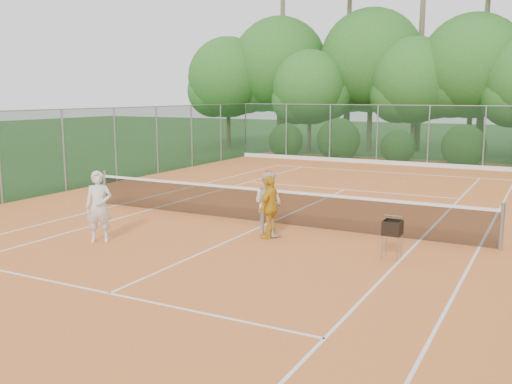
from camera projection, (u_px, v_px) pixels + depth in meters
ground at (269, 224)px, 15.80m from camera, size 120.00×120.00×0.00m
clay_court at (269, 224)px, 15.80m from camera, size 18.00×36.00×0.02m
tennis_net at (269, 205)px, 15.71m from camera, size 11.97×0.10×1.10m
player_white at (99, 207)px, 13.69m from camera, size 0.75×0.70×1.73m
player_center_grp at (268, 203)px, 14.31m from camera, size 0.91×0.78×1.67m
player_yellow at (270, 207)px, 14.05m from camera, size 0.44×0.94×1.57m
ball_hopper at (393, 229)px, 12.23m from camera, size 0.38×0.38×0.86m
stray_ball_a at (315, 169)px, 27.18m from camera, size 0.07×0.07×0.07m
stray_ball_b at (358, 176)px, 24.73m from camera, size 0.07×0.07×0.07m
stray_ball_c at (404, 182)px, 23.08m from camera, size 0.07×0.07×0.07m
court_markings at (269, 223)px, 15.79m from camera, size 11.03×23.83×0.01m
fence_back at (402, 135)px, 28.62m from camera, size 18.07×0.07×3.00m
tropical_treeline at (453, 66)px, 31.90m from camera, size 32.10×8.49×15.03m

